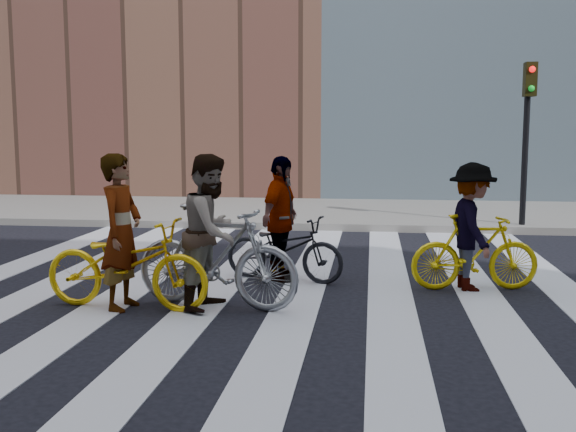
% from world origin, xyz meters
% --- Properties ---
extents(ground, '(100.00, 100.00, 0.00)m').
position_xyz_m(ground, '(0.00, 0.00, 0.00)').
color(ground, black).
rests_on(ground, ground).
extents(sidewalk_far, '(100.00, 5.00, 0.15)m').
position_xyz_m(sidewalk_far, '(0.00, 7.50, 0.07)').
color(sidewalk_far, slate).
rests_on(sidewalk_far, ground).
extents(zebra_crosswalk, '(8.25, 10.00, 0.01)m').
position_xyz_m(zebra_crosswalk, '(0.00, 0.00, 0.01)').
color(zebra_crosswalk, silver).
rests_on(zebra_crosswalk, ground).
extents(traffic_signal, '(0.22, 0.42, 3.33)m').
position_xyz_m(traffic_signal, '(4.40, 5.32, 2.28)').
color(traffic_signal, black).
rests_on(traffic_signal, ground).
extents(bike_yellow_left, '(2.04, 0.90, 1.04)m').
position_xyz_m(bike_yellow_left, '(-1.36, -1.19, 0.52)').
color(bike_yellow_left, yellow).
rests_on(bike_yellow_left, ground).
extents(bike_silver_mid, '(2.07, 0.97, 1.20)m').
position_xyz_m(bike_silver_mid, '(-0.35, -1.02, 0.60)').
color(bike_silver_mid, '#96989E').
rests_on(bike_silver_mid, ground).
extents(bike_yellow_right, '(1.68, 0.70, 0.98)m').
position_xyz_m(bike_yellow_right, '(2.72, 0.23, 0.49)').
color(bike_yellow_right, yellow).
rests_on(bike_yellow_right, ground).
extents(bike_dark_rear, '(1.78, 1.01, 0.89)m').
position_xyz_m(bike_dark_rear, '(0.24, 0.46, 0.44)').
color(bike_dark_rear, black).
rests_on(bike_dark_rear, ground).
extents(rider_left, '(0.49, 0.69, 1.78)m').
position_xyz_m(rider_left, '(-1.41, -1.19, 0.89)').
color(rider_left, slate).
rests_on(rider_left, ground).
extents(rider_mid, '(0.83, 0.98, 1.77)m').
position_xyz_m(rider_mid, '(-0.40, -1.02, 0.89)').
color(rider_mid, slate).
rests_on(rider_mid, ground).
extents(rider_right, '(0.76, 1.13, 1.63)m').
position_xyz_m(rider_right, '(2.67, 0.23, 0.82)').
color(rider_right, slate).
rests_on(rider_right, ground).
extents(rider_rear, '(0.66, 1.07, 1.69)m').
position_xyz_m(rider_rear, '(0.19, 0.46, 0.85)').
color(rider_rear, slate).
rests_on(rider_rear, ground).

